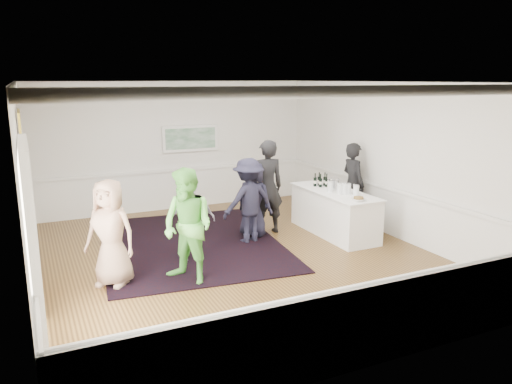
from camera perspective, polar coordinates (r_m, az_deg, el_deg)
name	(u,v)px	position (r m, az deg, el deg)	size (l,w,h in m)	color
floor	(237,257)	(9.40, -2.14, -7.42)	(8.00, 8.00, 0.00)	brown
ceiling	(236,82)	(8.82, -2.32, 12.48)	(7.00, 8.00, 0.02)	white
wall_left	(23,191)	(8.30, -25.08, 0.11)	(0.02, 8.00, 3.20)	white
wall_right	(391,160)	(10.80, 15.18, 3.59)	(0.02, 8.00, 3.20)	white
wall_back	(175,146)	(12.71, -9.28, 5.20)	(7.00, 0.02, 3.20)	white
wall_front	(379,234)	(5.61, 13.91, -4.70)	(7.00, 0.02, 3.20)	white
wainscoting	(237,231)	(9.24, -2.17, -4.51)	(7.00, 8.00, 1.00)	white
mirror	(24,164)	(9.55, -24.98, 2.87)	(0.05, 1.25, 1.85)	yellow
doorway	(31,237)	(6.50, -24.30, -4.76)	(0.10, 1.78, 2.56)	white
landscape_painting	(190,138)	(12.75, -7.50, 6.10)	(1.44, 0.06, 0.66)	white
area_rug	(190,243)	(10.19, -7.51, -5.83)	(3.42, 4.49, 0.02)	black
serving_table	(334,212)	(10.76, 8.93, -2.30)	(0.88, 2.31, 0.94)	white
bartender	(353,184)	(11.41, 11.03, 0.88)	(0.68, 0.45, 1.87)	black
guest_tan	(110,233)	(8.24, -16.30, -4.51)	(0.85, 0.55, 1.74)	tan
guest_green	(188,226)	(8.08, -7.78, -3.91)	(0.92, 0.71, 1.88)	#66C74F
guest_lilac	(191,221)	(9.09, -7.39, -3.30)	(0.87, 0.36, 1.49)	#B3A8BC
guest_dark_a	(248,201)	(10.02, -0.87, -0.99)	(1.11, 0.64, 1.72)	black
guest_dark_b	(267,187)	(10.57, 1.23, 0.57)	(0.73, 0.48, 2.02)	black
guest_navy	(254,199)	(10.40, -0.26, -0.86)	(0.77, 0.50, 1.58)	black
wine_bottles	(321,179)	(11.05, 7.47, 1.45)	(0.31, 0.27, 0.31)	black
juice_pitchers	(344,188)	(10.37, 10.00, 0.41)	(0.39, 0.63, 0.24)	#6EA23A
ice_bucket	(333,184)	(10.75, 8.79, 0.87)	(0.26, 0.26, 0.24)	silver
nut_bowl	(359,199)	(9.87, 11.64, -0.78)	(0.26, 0.26, 0.08)	white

